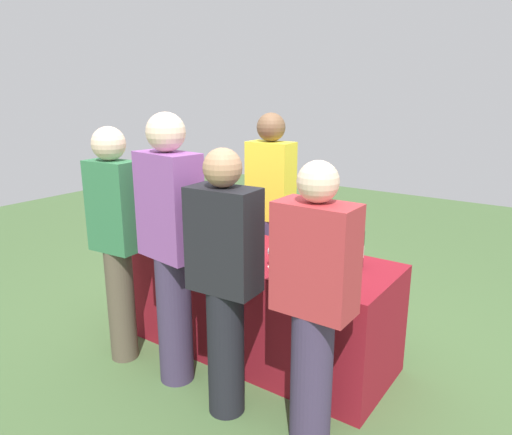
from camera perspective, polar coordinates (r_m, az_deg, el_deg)
name	(u,v)px	position (r m, az deg, el deg)	size (l,w,h in m)	color
ground_plane	(256,349)	(3.68, 0.00, -15.44)	(12.00, 12.00, 0.00)	#476638
tasting_table	(256,302)	(3.50, 0.00, -10.04)	(1.96, 0.74, 0.76)	maroon
wine_bottle_0	(181,217)	(3.87, -8.88, 0.02)	(0.07, 0.07, 0.31)	black
wine_bottle_1	(216,220)	(3.75, -4.73, -0.35)	(0.08, 0.08, 0.31)	black
wine_bottle_2	(294,241)	(3.25, 4.54, -2.84)	(0.08, 0.08, 0.29)	black
wine_bottle_3	(332,246)	(3.17, 9.03, -3.32)	(0.08, 0.08, 0.31)	black
wine_bottle_4	(359,248)	(3.12, 12.16, -3.63)	(0.07, 0.07, 0.34)	black
wine_glass_0	(244,241)	(3.27, -1.49, -2.79)	(0.07, 0.07, 0.14)	silver
wine_glass_1	(258,244)	(3.18, 0.30, -3.14)	(0.07, 0.07, 0.15)	silver
wine_glass_2	(273,252)	(3.04, 2.01, -4.14)	(0.07, 0.07, 0.14)	silver
ice_bucket	(192,224)	(3.69, -7.62, -0.83)	(0.23, 0.23, 0.20)	silver
server_pouring	(270,207)	(3.91, 1.73, 1.23)	(0.37, 0.23, 1.69)	#3F3351
guest_0	(116,236)	(3.36, -16.35, -2.10)	(0.36, 0.22, 1.64)	brown
guest_1	(171,242)	(3.00, -10.09, -2.95)	(0.43, 0.28, 1.74)	#3F3351
guest_2	(225,278)	(2.69, -3.77, -7.16)	(0.41, 0.24, 1.57)	black
guest_3	(314,300)	(2.49, 6.93, -9.73)	(0.41, 0.23, 1.54)	#3F3351
menu_board	(246,251)	(4.53, -1.17, -4.03)	(0.46, 0.03, 0.77)	white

